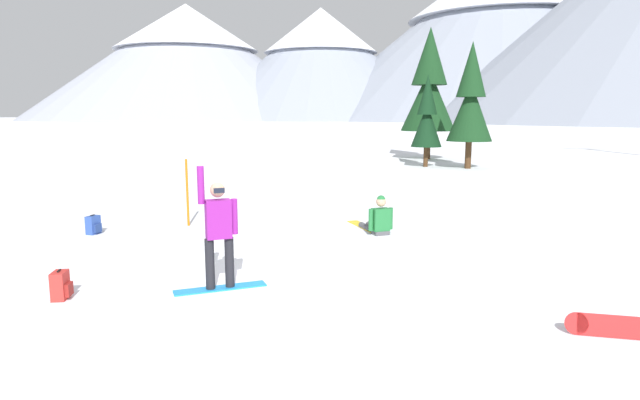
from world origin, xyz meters
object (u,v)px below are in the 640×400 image
(pine_tree_young, at_px, (471,100))
(loose_snowboard_near_left, at_px, (636,328))
(snowboarder_midground, at_px, (377,220))
(snowboarder_foreground, at_px, (219,232))
(backpack_blue, at_px, (94,225))
(pine_tree_twin, at_px, (429,88))
(trail_marker_pole, at_px, (187,193))
(backpack_red, at_px, (61,286))
(pine_tree_broad, at_px, (427,117))

(pine_tree_young, bearing_deg, loose_snowboard_near_left, -94.28)
(snowboarder_midground, relative_size, loose_snowboard_near_left, 1.05)
(snowboarder_foreground, height_order, pine_tree_young, pine_tree_young)
(loose_snowboard_near_left, distance_m, backpack_blue, 11.23)
(pine_tree_twin, bearing_deg, backpack_blue, -114.16)
(trail_marker_pole, relative_size, pine_tree_twin, 0.21)
(snowboarder_foreground, height_order, backpack_blue, snowboarder_foreground)
(pine_tree_young, distance_m, pine_tree_twin, 6.02)
(snowboarder_midground, relative_size, backpack_red, 3.78)
(backpack_red, distance_m, pine_tree_young, 23.54)
(snowboarder_midground, bearing_deg, pine_tree_broad, 80.65)
(loose_snowboard_near_left, xyz_separation_m, pine_tree_young, (1.63, 21.82, 3.40))
(backpack_red, bearing_deg, trail_marker_pole, 89.05)
(snowboarder_midground, height_order, pine_tree_broad, pine_tree_broad)
(loose_snowboard_near_left, distance_m, pine_tree_twin, 27.90)
(pine_tree_young, xyz_separation_m, pine_tree_twin, (-1.56, 5.75, 0.89))
(snowboarder_foreground, xyz_separation_m, pine_tree_young, (7.48, 20.42, 2.58))
(backpack_blue, bearing_deg, pine_tree_broad, 61.39)
(snowboarder_midground, bearing_deg, loose_snowboard_near_left, -60.97)
(backpack_blue, xyz_separation_m, trail_marker_pole, (1.94, 1.15, 0.64))
(snowboarder_midground, distance_m, pine_tree_young, 17.02)
(snowboarder_foreground, bearing_deg, loose_snowboard_near_left, -13.49)
(snowboarder_foreground, bearing_deg, backpack_blue, 138.57)
(backpack_blue, xyz_separation_m, pine_tree_broad, (9.52, 17.46, 2.47))
(snowboarder_midground, relative_size, trail_marker_pole, 1.04)
(snowboarder_foreground, xyz_separation_m, trail_marker_pole, (-2.23, 4.83, -0.11))
(trail_marker_pole, bearing_deg, snowboarder_foreground, -65.18)
(backpack_blue, bearing_deg, trail_marker_pole, 30.65)
(snowboarder_foreground, height_order, trail_marker_pole, snowboarder_foreground)
(loose_snowboard_near_left, distance_m, backpack_red, 8.20)
(pine_tree_broad, bearing_deg, backpack_blue, -118.61)
(snowboarder_midground, distance_m, trail_marker_pole, 4.88)
(trail_marker_pole, height_order, pine_tree_broad, pine_tree_broad)
(snowboarder_foreground, xyz_separation_m, pine_tree_twin, (5.92, 26.17, 3.47))
(loose_snowboard_near_left, bearing_deg, pine_tree_broad, 91.26)
(trail_marker_pole, xyz_separation_m, pine_tree_young, (9.71, 15.59, 2.69))
(trail_marker_pole, distance_m, pine_tree_broad, 18.08)
(pine_tree_twin, bearing_deg, pine_tree_broad, -96.42)
(loose_snowboard_near_left, height_order, backpack_red, backpack_red)
(backpack_red, height_order, pine_tree_young, pine_tree_young)
(snowboarder_midground, xyz_separation_m, pine_tree_broad, (2.75, 16.70, 2.36))
(trail_marker_pole, relative_size, pine_tree_broad, 0.35)
(snowboarder_foreground, distance_m, pine_tree_young, 21.90)
(loose_snowboard_near_left, bearing_deg, trail_marker_pole, 142.35)
(backpack_red, height_order, trail_marker_pole, trail_marker_pole)
(backpack_red, bearing_deg, backpack_blue, 112.78)
(backpack_red, relative_size, pine_tree_broad, 0.10)
(loose_snowboard_near_left, xyz_separation_m, pine_tree_broad, (-0.50, 22.54, 2.54))
(backpack_blue, relative_size, trail_marker_pole, 0.27)
(pine_tree_young, bearing_deg, snowboarder_foreground, -110.11)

